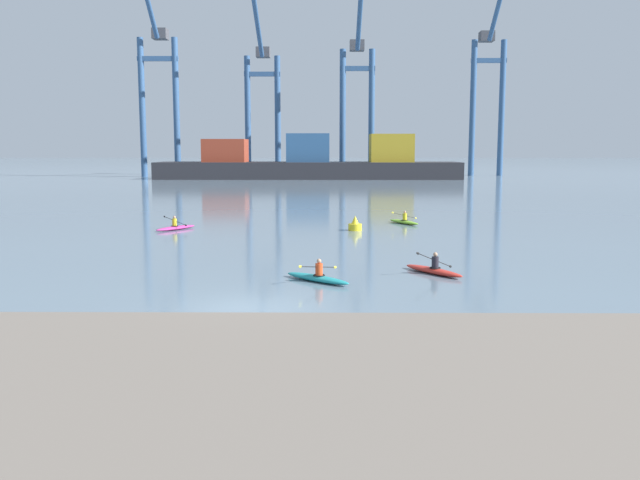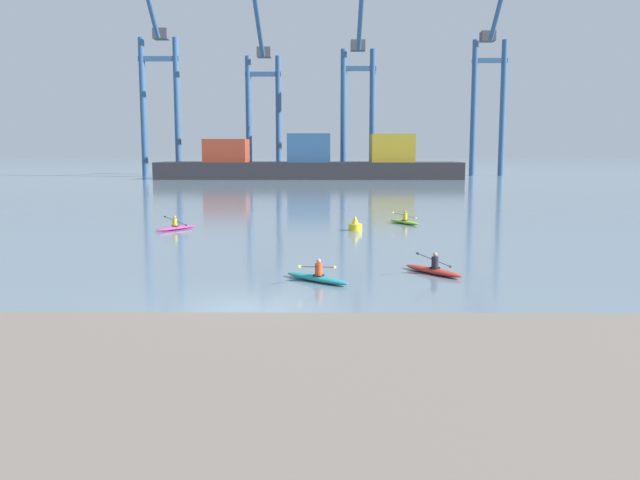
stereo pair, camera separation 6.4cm
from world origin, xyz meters
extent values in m
plane|color=slate|center=(0.00, 0.00, 0.00)|extent=(800.00, 800.00, 0.00)
cube|color=#28282D|center=(-0.68, 101.27, 1.52)|extent=(55.11, 10.17, 3.05)
cube|color=#993823|center=(-15.84, 101.27, 5.12)|extent=(7.71, 7.12, 4.14)
cube|color=#2D5684|center=(-0.68, 101.27, 5.61)|extent=(7.71, 7.12, 5.13)
cube|color=#B29323|center=(14.47, 101.27, 5.57)|extent=(7.71, 7.12, 5.05)
cylinder|color=#335684|center=(-33.05, 109.46, 13.29)|extent=(1.20, 1.20, 26.57)
cylinder|color=#335684|center=(-26.44, 109.46, 13.29)|extent=(1.20, 1.20, 26.57)
cube|color=#335684|center=(-29.74, 109.46, 22.59)|extent=(7.81, 0.90, 0.90)
cylinder|color=#335684|center=(-29.74, 104.08, 31.39)|extent=(0.90, 11.37, 10.30)
cube|color=#47474C|center=(-29.74, 111.96, 27.57)|extent=(2.80, 2.80, 2.00)
cylinder|color=#335684|center=(-13.47, 116.91, 12.05)|extent=(1.20, 1.20, 24.10)
cylinder|color=#335684|center=(-7.34, 116.91, 12.05)|extent=(1.20, 1.20, 24.10)
cube|color=#335684|center=(-10.40, 116.91, 20.49)|extent=(7.33, 0.90, 0.90)
cylinder|color=#335684|center=(-10.40, 109.24, 28.29)|extent=(0.90, 15.78, 9.16)
cube|color=#47474C|center=(-10.40, 119.41, 25.10)|extent=(2.80, 2.80, 2.00)
cylinder|color=#335684|center=(5.80, 111.00, 12.28)|extent=(1.20, 1.20, 24.57)
cylinder|color=#335684|center=(11.46, 111.00, 12.28)|extent=(1.20, 1.20, 24.57)
cube|color=#335684|center=(8.63, 111.00, 20.88)|extent=(6.86, 0.90, 0.90)
cylinder|color=#335684|center=(8.63, 103.18, 29.37)|extent=(0.90, 16.11, 10.38)
cube|color=#47474C|center=(8.63, 113.50, 25.57)|extent=(2.80, 2.80, 2.00)
cylinder|color=#335684|center=(32.34, 116.36, 13.56)|extent=(1.20, 1.20, 27.11)
cylinder|color=#335684|center=(38.22, 116.36, 13.56)|extent=(1.20, 1.20, 27.11)
cube|color=#335684|center=(35.28, 116.36, 23.05)|extent=(7.08, 0.90, 0.90)
cylinder|color=#335684|center=(35.28, 110.93, 31.66)|extent=(0.90, 11.44, 9.79)
cube|color=#47474C|center=(35.28, 118.86, 28.11)|extent=(2.80, 2.80, 2.00)
cylinder|color=yellow|center=(4.53, 22.13, 0.23)|extent=(0.90, 0.90, 0.45)
cone|color=yellow|center=(4.53, 22.13, 0.73)|extent=(0.49, 0.49, 0.55)
ellipsoid|color=#7ABC2D|center=(8.25, 26.22, 0.13)|extent=(2.18, 3.26, 0.26)
torus|color=black|center=(8.30, 26.14, 0.27)|extent=(0.67, 0.67, 0.05)
cylinder|color=gold|center=(8.30, 26.14, 0.51)|extent=(0.30, 0.30, 0.50)
sphere|color=tan|center=(8.30, 26.14, 0.86)|extent=(0.19, 0.19, 0.19)
cylinder|color=black|center=(8.28, 26.18, 0.61)|extent=(1.81, 1.02, 0.53)
ellipsoid|color=yellow|center=(7.38, 25.68, 0.86)|extent=(0.20, 0.13, 0.15)
ellipsoid|color=yellow|center=(9.17, 26.68, 0.36)|extent=(0.20, 0.13, 0.15)
ellipsoid|color=teal|center=(2.24, 4.72, 0.13)|extent=(2.91, 2.74, 0.26)
torus|color=black|center=(2.32, 4.65, 0.27)|extent=(0.69, 0.69, 0.05)
cylinder|color=#DB471E|center=(2.32, 4.65, 0.51)|extent=(0.30, 0.30, 0.50)
sphere|color=tan|center=(2.32, 4.65, 0.86)|extent=(0.19, 0.19, 0.19)
cylinder|color=black|center=(2.28, 4.68, 0.61)|extent=(1.44, 1.56, 0.33)
ellipsoid|color=yellow|center=(1.57, 3.92, 0.76)|extent=(0.16, 0.17, 0.13)
ellipsoid|color=yellow|center=(2.98, 5.45, 0.46)|extent=(0.16, 0.17, 0.13)
ellipsoid|color=#C13384|center=(-7.50, 22.36, 0.13)|extent=(2.43, 3.14, 0.26)
torus|color=black|center=(-7.56, 22.28, 0.27)|extent=(0.68, 0.68, 0.05)
cylinder|color=gold|center=(-7.56, 22.28, 0.51)|extent=(0.30, 0.30, 0.50)
sphere|color=tan|center=(-7.56, 22.28, 0.86)|extent=(0.19, 0.19, 0.19)
cylinder|color=black|center=(-7.53, 22.32, 0.61)|extent=(1.71, 1.20, 0.49)
ellipsoid|color=black|center=(-8.37, 22.91, 0.84)|extent=(0.19, 0.15, 0.15)
ellipsoid|color=black|center=(-6.68, 21.74, 0.38)|extent=(0.19, 0.15, 0.15)
ellipsoid|color=red|center=(7.27, 6.50, 0.13)|extent=(2.45, 3.13, 0.26)
torus|color=black|center=(7.33, 6.42, 0.27)|extent=(0.68, 0.68, 0.05)
cylinder|color=#23232D|center=(7.33, 6.42, 0.51)|extent=(0.30, 0.30, 0.50)
sphere|color=tan|center=(7.33, 6.42, 0.86)|extent=(0.19, 0.19, 0.19)
cylinder|color=black|center=(7.30, 6.46, 0.61)|extent=(1.63, 1.16, 0.79)
ellipsoid|color=black|center=(6.50, 5.90, 0.99)|extent=(0.19, 0.15, 0.17)
ellipsoid|color=black|center=(8.10, 7.02, 0.23)|extent=(0.19, 0.15, 0.17)
camera|label=1|loc=(2.60, -22.24, 5.37)|focal=37.66mm
camera|label=2|loc=(2.67, -22.23, 5.37)|focal=37.66mm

